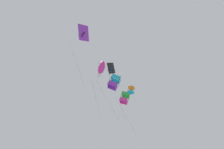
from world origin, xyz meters
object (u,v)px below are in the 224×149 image
kite_box_near_left (125,98)px  kite_fish_mid_left (101,68)px  kite_delta_highest (111,69)px  kite_box_far_centre (131,90)px  kite_delta_near_right (83,33)px  kite_box_upper_right (114,82)px

kite_box_near_left → kite_fish_mid_left: 10.75m
kite_delta_highest → kite_fish_mid_left: (1.29, -2.69, -1.65)m
kite_box_far_centre → kite_fish_mid_left: kite_box_far_centre is taller
kite_delta_near_right → kite_box_upper_right: bearing=-21.3°
kite_box_far_centre → kite_box_upper_right: kite_box_far_centre is taller
kite_box_upper_right → kite_fish_mid_left: kite_fish_mid_left is taller
kite_box_far_centre → kite_delta_near_right: bearing=179.5°
kite_box_far_centre → kite_delta_near_right: size_ratio=0.84×
kite_box_near_left → kite_delta_near_right: 15.06m
kite_delta_near_right → kite_fish_mid_left: 5.51m
kite_delta_highest → kite_fish_mid_left: bearing=178.8°
kite_box_far_centre → kite_delta_near_right: (4.07, -12.37, 3.01)m
kite_delta_near_right → kite_box_far_centre: bearing=-15.2°
kite_box_far_centre → kite_delta_highest: (1.78, -5.65, 1.04)m
kite_box_near_left → kite_fish_mid_left: bearing=169.0°
kite_delta_highest → kite_delta_near_right: bearing=172.1°
kite_delta_near_right → kite_delta_highest: (-2.29, 6.71, -1.97)m
kite_fish_mid_left → kite_box_near_left: bearing=8.5°
kite_box_upper_right → kite_delta_near_right: bearing=141.0°
kite_box_near_left → kite_delta_highest: size_ratio=0.60×
kite_box_upper_right → kite_delta_highest: kite_delta_highest is taller
kite_box_far_centre → kite_box_near_left: 2.70m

